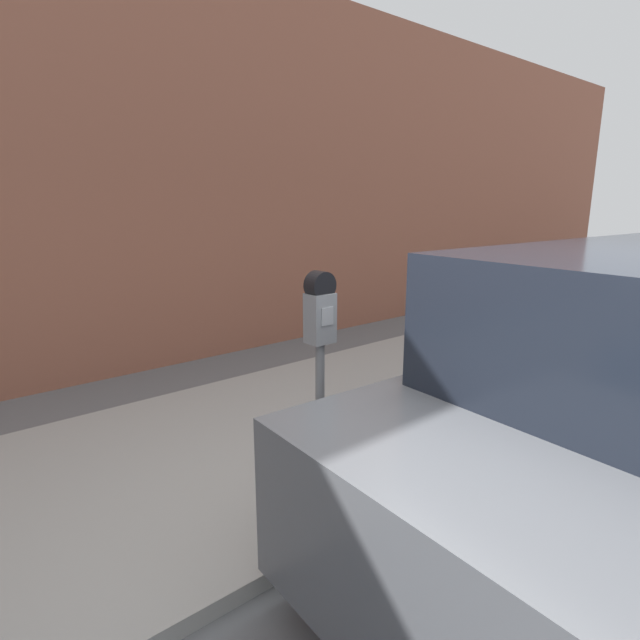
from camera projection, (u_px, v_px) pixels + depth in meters
name	position (u px, v px, depth m)	size (l,w,h in m)	color
ground_plane	(505.00, 586.00, 2.72)	(60.00, 60.00, 0.00)	slate
sidewalk	(276.00, 435.00, 4.36)	(24.00, 2.80, 0.11)	#9E9B96
building_facade	(140.00, 168.00, 5.85)	(24.00, 0.30, 4.86)	#935642
parking_meter	(320.00, 342.00, 3.06)	(0.17, 0.14, 1.54)	slate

